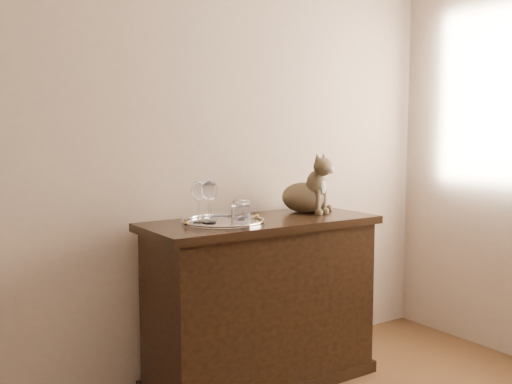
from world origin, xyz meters
TOP-DOWN VIEW (x-y plane):
  - wall_back at (0.00, 2.25)m, footprint 4.00×0.10m
  - sideboard at (0.60, 1.94)m, footprint 1.20×0.50m
  - tray at (0.38, 1.94)m, footprint 0.40×0.40m
  - wine_glass_a at (0.27, 1.98)m, footprint 0.07×0.07m
  - wine_glass_b at (0.36, 2.02)m, footprint 0.07×0.07m
  - wine_glass_c at (0.30, 1.94)m, footprint 0.08×0.08m
  - wine_glass_d at (0.32, 1.98)m, footprint 0.08×0.08m
  - tumbler_a at (0.44, 1.88)m, footprint 0.07×0.07m
  - tumbler_b at (0.40, 1.82)m, footprint 0.09×0.09m
  - tumbler_c at (0.49, 1.96)m, footprint 0.08×0.08m
  - cat at (0.94, 2.03)m, footprint 0.40×0.38m

SIDE VIEW (x-z plane):
  - sideboard at x=0.60m, z-range 0.00..0.85m
  - tray at x=0.38m, z-range 0.85..0.86m
  - tumbler_a at x=0.44m, z-range 0.86..0.94m
  - tumbler_c at x=0.49m, z-range 0.86..0.95m
  - tumbler_b at x=0.40m, z-range 0.86..0.95m
  - wine_glass_b at x=0.36m, z-range 0.86..1.04m
  - wine_glass_a at x=0.27m, z-range 0.86..1.05m
  - wine_glass_d at x=0.32m, z-range 0.86..1.06m
  - wine_glass_c at x=0.30m, z-range 0.86..1.06m
  - cat at x=0.94m, z-range 0.85..1.18m
  - wall_back at x=0.00m, z-range 0.00..2.70m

